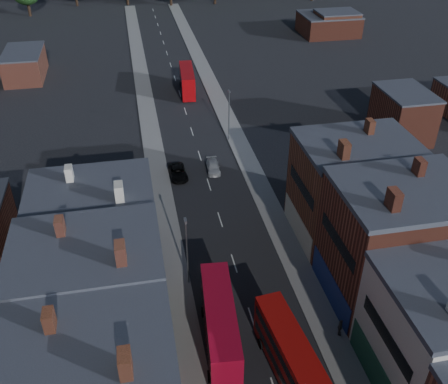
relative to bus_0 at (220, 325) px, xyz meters
name	(u,v)px	position (x,y,z in m)	size (l,w,h in m)	color
pavement_west	(159,181)	(-3.00, 28.32, -2.53)	(3.00, 200.00, 0.12)	gray
pavement_east	(253,172)	(10.00, 28.32, -2.53)	(3.00, 200.00, 0.12)	gray
lamp_post_2	(187,248)	(-1.70, 8.32, 2.12)	(0.25, 0.70, 8.12)	slate
lamp_post_3	(229,112)	(8.70, 38.32, 2.12)	(0.25, 0.70, 8.12)	slate
bus_0	(220,325)	(0.00, 0.00, 0.00)	(3.51, 11.28, 4.80)	#AB0922
bus_1	(290,356)	(5.00, -4.16, -0.18)	(3.47, 10.54, 4.47)	#A80C09
bus_2	(187,80)	(5.00, 58.44, -0.19)	(3.17, 10.44, 4.44)	#9A060A
car_2	(178,172)	(-0.30, 29.15, -1.91)	(2.24, 4.87, 1.35)	black
car_3	(213,167)	(4.70, 29.76, -1.98)	(1.70, 4.18, 1.21)	silver
ped_3	(340,327)	(10.81, -1.02, -1.57)	(1.05, 0.48, 1.79)	#56514A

